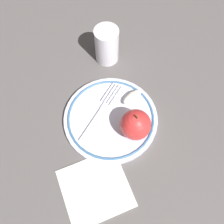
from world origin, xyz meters
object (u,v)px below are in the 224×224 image
(apple_red_whole, at_px, (136,125))
(drinking_glass, at_px, (107,45))
(apple_slice_front, at_px, (132,97))
(fork, at_px, (99,113))
(napkin_folded, at_px, (95,188))
(plate, at_px, (112,117))

(apple_red_whole, xyz_separation_m, drinking_glass, (0.12, 0.20, 0.00))
(apple_slice_front, height_order, drinking_glass, drinking_glass)
(fork, bearing_deg, napkin_folded, -151.02)
(plate, height_order, apple_red_whole, apple_red_whole)
(fork, xyz_separation_m, napkin_folded, (-0.13, -0.11, -0.01))
(fork, distance_m, napkin_folded, 0.17)
(apple_red_whole, bearing_deg, drinking_glass, 59.00)
(plate, relative_size, fork, 1.30)
(apple_red_whole, relative_size, apple_slice_front, 1.41)
(drinking_glass, bearing_deg, plate, -133.07)
(drinking_glass, distance_m, napkin_folded, 0.36)
(plate, bearing_deg, drinking_glass, 46.93)
(plate, height_order, napkin_folded, plate)
(plate, bearing_deg, fork, 121.59)
(plate, distance_m, apple_slice_front, 0.07)
(fork, bearing_deg, apple_slice_front, -33.47)
(plate, distance_m, drinking_glass, 0.19)
(apple_red_whole, bearing_deg, plate, 96.24)
(apple_red_whole, distance_m, apple_slice_front, 0.09)
(fork, xyz_separation_m, drinking_glass, (0.15, 0.11, 0.03))
(apple_slice_front, height_order, fork, apple_slice_front)
(drinking_glass, bearing_deg, napkin_folded, -140.81)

